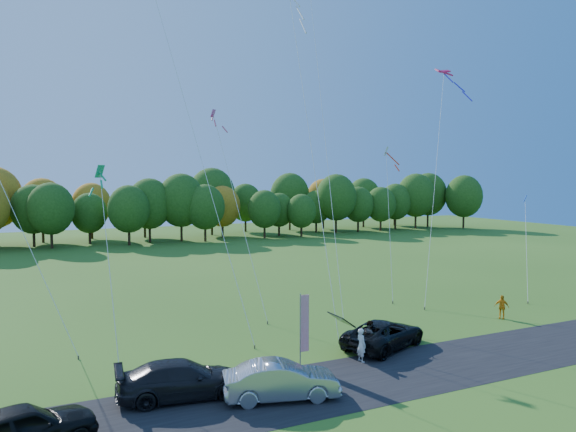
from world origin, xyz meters
name	(u,v)px	position (x,y,z in m)	size (l,w,h in m)	color
ground	(337,352)	(0.00, 0.00, 0.00)	(160.00, 160.00, 0.00)	#335F19
asphalt_strip	(380,376)	(0.00, -4.00, 0.01)	(90.00, 6.00, 0.01)	black
tree_line	(137,243)	(0.00, 55.00, 0.00)	(116.00, 12.00, 10.00)	#1E4711
black_suv	(384,334)	(2.78, -0.43, 0.77)	(2.56, 5.55, 1.54)	black
silver_sedan	(281,381)	(-5.42, -4.43, 0.81)	(1.72, 4.92, 1.62)	#A3A2A6
dark_truck_a	(182,379)	(-9.17, -2.43, 0.80)	(2.25, 5.55, 1.61)	black
dark_truck_b	(21,429)	(-15.41, -4.76, 0.86)	(2.03, 5.04, 1.72)	black
person_tailgate_a	(361,345)	(0.34, -1.85, 0.87)	(0.63, 0.42, 1.73)	silver
person_tailgate_b	(370,336)	(1.72, -0.62, 0.85)	(0.82, 0.64, 1.69)	gray
person_east	(502,307)	(13.60, 1.36, 0.79)	(0.93, 0.39, 1.58)	orange
feather_flag	(304,323)	(-2.78, -1.45, 2.30)	(0.50, 0.07, 3.77)	#999999
kite_delta_blue	(191,124)	(-5.57, 8.05, 12.69)	(5.09, 12.00, 26.24)	#4C3F33
kite_parafoil_orange	(323,118)	(5.35, 11.05, 13.78)	(5.40, 12.53, 27.88)	#4C3F33
kite_delta_red	(310,133)	(1.33, 5.58, 12.20)	(2.22, 8.76, 23.07)	#4C3F33
kite_parafoil_rainbow	(435,178)	(14.55, 9.26, 9.37)	(9.57, 8.03, 19.11)	#4C3F33
kite_diamond_yellow	(21,229)	(-15.11, 7.67, 6.69)	(5.57, 6.24, 13.93)	#4C3F33
kite_diamond_green	(108,253)	(-11.35, 2.86, 5.75)	(1.11, 4.81, 10.40)	#4C3F33
kite_diamond_white	(389,221)	(11.21, 10.70, 5.93)	(3.58, 5.76, 12.34)	#4C3F33
kite_diamond_pink	(238,210)	(-1.65, 10.37, 7.18)	(1.77, 7.39, 14.61)	#4C3F33
kite_diamond_blue_low	(526,247)	(21.15, 6.02, 3.87)	(5.40, 5.32, 8.21)	#4C3F33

